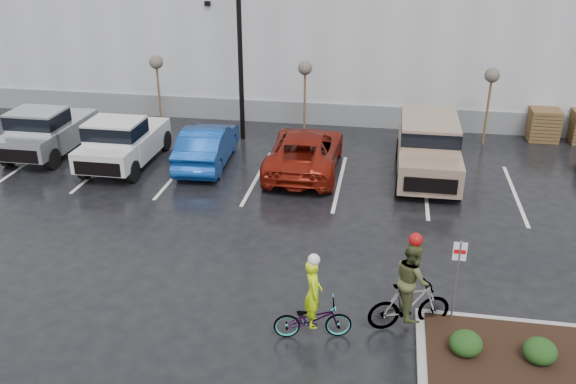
% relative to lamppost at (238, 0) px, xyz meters
% --- Properties ---
extents(ground, '(120.00, 120.00, 0.00)m').
position_rel_lamppost_xyz_m(ground, '(4.00, -12.00, -5.69)').
color(ground, black).
rests_on(ground, ground).
extents(warehouse, '(60.50, 15.50, 7.20)m').
position_rel_lamppost_xyz_m(warehouse, '(4.00, 9.99, -2.04)').
color(warehouse, silver).
rests_on(warehouse, ground).
extents(lamppost, '(0.50, 1.00, 9.22)m').
position_rel_lamppost_xyz_m(lamppost, '(0.00, 0.00, 0.00)').
color(lamppost, black).
rests_on(lamppost, ground).
extents(sapling_west, '(0.60, 0.60, 3.20)m').
position_rel_lamppost_xyz_m(sapling_west, '(-4.00, 1.00, -2.96)').
color(sapling_west, '#553522').
rests_on(sapling_west, ground).
extents(sapling_mid, '(0.60, 0.60, 3.20)m').
position_rel_lamppost_xyz_m(sapling_mid, '(2.50, 1.00, -2.96)').
color(sapling_mid, '#553522').
rests_on(sapling_mid, ground).
extents(sapling_east, '(0.60, 0.60, 3.20)m').
position_rel_lamppost_xyz_m(sapling_east, '(10.00, 1.00, -2.96)').
color(sapling_east, '#553522').
rests_on(sapling_east, ground).
extents(pallet_stack_a, '(1.20, 1.20, 1.35)m').
position_rel_lamppost_xyz_m(pallet_stack_a, '(12.50, 2.00, -5.01)').
color(pallet_stack_a, '#553522').
rests_on(pallet_stack_a, ground).
extents(shrub_a, '(0.70, 0.70, 0.52)m').
position_rel_lamppost_xyz_m(shrub_a, '(8.00, -13.00, -5.27)').
color(shrub_a, '#1B3512').
rests_on(shrub_a, curb_island).
extents(shrub_b, '(0.70, 0.70, 0.52)m').
position_rel_lamppost_xyz_m(shrub_b, '(9.50, -13.00, -5.27)').
color(shrub_b, '#1B3512').
rests_on(shrub_b, curb_island).
extents(fire_lane_sign, '(0.30, 0.05, 2.20)m').
position_rel_lamppost_xyz_m(fire_lane_sign, '(7.80, -11.80, -4.28)').
color(fire_lane_sign, gray).
rests_on(fire_lane_sign, ground).
extents(pickup_silver, '(2.10, 5.20, 1.96)m').
position_rel_lamppost_xyz_m(pickup_silver, '(-7.12, -2.70, -4.71)').
color(pickup_silver, '#B7BCBF').
rests_on(pickup_silver, ground).
extents(pickup_white, '(2.10, 5.20, 1.96)m').
position_rel_lamppost_xyz_m(pickup_white, '(-3.68, -3.36, -4.71)').
color(pickup_white, silver).
rests_on(pickup_white, ground).
extents(car_blue, '(1.90, 4.71, 1.52)m').
position_rel_lamppost_xyz_m(car_blue, '(-0.64, -3.03, -4.92)').
color(car_blue, navy).
rests_on(car_blue, ground).
extents(car_red, '(2.58, 5.47, 1.51)m').
position_rel_lamppost_xyz_m(car_red, '(3.10, -3.02, -4.93)').
color(car_red, maroon).
rests_on(car_red, ground).
extents(suv_tan, '(2.20, 5.10, 2.06)m').
position_rel_lamppost_xyz_m(suv_tan, '(7.54, -2.94, -4.66)').
color(suv_tan, gray).
rests_on(suv_tan, ground).
extents(cyclist_hivis, '(1.85, 0.96, 2.13)m').
position_rel_lamppost_xyz_m(cyclist_hivis, '(4.69, -12.77, -5.02)').
color(cyclist_hivis, '#3F3F44').
rests_on(cyclist_hivis, ground).
extents(cyclist_olive, '(1.95, 1.14, 2.44)m').
position_rel_lamppost_xyz_m(cyclist_olive, '(6.81, -12.05, -4.80)').
color(cyclist_olive, '#3F3F44').
rests_on(cyclist_olive, ground).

